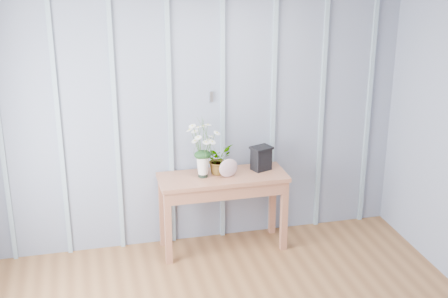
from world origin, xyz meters
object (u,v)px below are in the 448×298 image
object	(u,v)px
sideboard	(223,187)
daisy_vase	(203,141)
carved_box	(261,158)
felt_disc_vessel	(228,168)

from	to	relation	value
sideboard	daisy_vase	world-z (taller)	daisy_vase
carved_box	daisy_vase	bearing A→B (deg)	-175.59
felt_disc_vessel	carved_box	distance (m)	0.37
sideboard	felt_disc_vessel	size ratio (longest dim) A/B	6.61
sideboard	felt_disc_vessel	xyz separation A→B (m)	(0.04, -0.05, 0.21)
daisy_vase	felt_disc_vessel	size ratio (longest dim) A/B	3.10
felt_disc_vessel	carved_box	world-z (taller)	carved_box
sideboard	daisy_vase	xyz separation A→B (m)	(-0.19, 0.01, 0.47)
sideboard	daisy_vase	size ratio (longest dim) A/B	2.13
daisy_vase	carved_box	distance (m)	0.62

